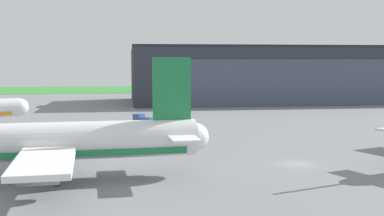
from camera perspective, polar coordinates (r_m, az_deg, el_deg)
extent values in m
plane|color=slate|center=(66.40, 11.87, -6.23)|extent=(440.00, 440.00, 0.00)
cube|color=#3B8C3A|center=(232.61, -2.43, 2.17)|extent=(440.00, 56.00, 0.08)
cube|color=#2D333D|center=(166.88, 11.42, 3.69)|extent=(104.03, 37.15, 17.00)
cube|color=#424C60|center=(149.41, 13.79, 2.80)|extent=(79.06, 0.30, 13.60)
cube|color=#2D333D|center=(166.87, 11.48, 6.82)|extent=(104.03, 8.92, 1.20)
cylinder|color=white|center=(57.23, -16.36, -3.65)|extent=(33.69, 6.24, 4.18)
sphere|color=white|center=(58.22, 0.32, -3.28)|extent=(3.26, 3.26, 3.26)
cube|color=#1E7A42|center=(57.42, -16.33, -4.79)|extent=(31.02, 6.12, 0.73)
cube|color=#1E7A42|center=(57.14, -2.31, 2.24)|extent=(4.37, 0.67, 7.10)
cube|color=white|center=(60.83, -2.14, -2.51)|extent=(3.37, 6.03, 0.28)
cube|color=white|center=(54.74, -1.07, -3.40)|extent=(3.37, 6.03, 0.28)
cube|color=white|center=(65.57, -15.15, -2.95)|extent=(6.25, 14.86, 0.56)
cube|color=white|center=(49.00, -16.39, -5.79)|extent=(6.25, 14.86, 0.56)
cylinder|color=gray|center=(64.70, -15.89, -4.38)|extent=(4.10, 2.54, 2.30)
cylinder|color=gray|center=(50.50, -17.15, -7.15)|extent=(4.10, 2.54, 2.30)
cylinder|color=black|center=(59.87, -14.81, -6.41)|extent=(0.56, 0.56, 2.38)
cylinder|color=black|center=(55.59, -15.07, -7.33)|extent=(0.56, 0.56, 2.38)
sphere|color=silver|center=(108.01, -18.97, 0.10)|extent=(3.54, 3.54, 3.54)
cube|color=#335693|center=(103.26, -6.06, -1.20)|extent=(2.50, 2.52, 1.95)
cube|color=#335693|center=(101.55, -5.13, -1.46)|extent=(3.15, 3.28, 1.42)
cylinder|color=black|center=(103.99, -5.69, -1.70)|extent=(0.75, 0.80, 0.84)
cylinder|color=black|center=(102.76, -6.43, -1.79)|extent=(0.75, 0.80, 0.84)
cylinder|color=black|center=(101.92, -4.57, -1.83)|extent=(0.75, 0.80, 0.84)
cylinder|color=black|center=(100.66, -5.31, -1.93)|extent=(0.75, 0.80, 0.84)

